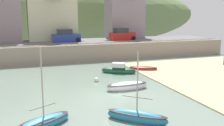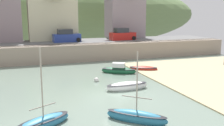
{
  "view_description": "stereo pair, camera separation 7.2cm",
  "coord_description": "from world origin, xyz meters",
  "px_view_note": "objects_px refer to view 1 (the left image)",
  "views": [
    {
      "loc": [
        -7.54,
        -19.59,
        6.75
      ],
      "look_at": [
        0.58,
        3.72,
        2.06
      ],
      "focal_mm": 42.44,
      "sensor_mm": 36.0,
      "label": 1
    },
    {
      "loc": [
        -7.47,
        -19.61,
        6.75
      ],
      "look_at": [
        0.58,
        3.72,
        2.06
      ],
      "focal_mm": 42.44,
      "sensor_mm": 36.0,
      "label": 2
    }
  ],
  "objects_px": {
    "sailboat_nearest_shore": "(119,70)",
    "sailboat_tall_mast": "(44,122)",
    "waterfront_building_right": "(124,11)",
    "rowboat_small_beached": "(127,86)",
    "parked_car_end_of_row": "(122,35)",
    "waterfront_building_centre": "(51,13)",
    "parked_car_by_wall": "(66,37)",
    "motorboat_with_cabin": "(143,68)",
    "fishing_boat_green": "(137,117)",
    "mooring_buoy": "(96,80)"
  },
  "relations": [
    {
      "from": "motorboat_with_cabin",
      "to": "parked_car_by_wall",
      "type": "height_order",
      "value": "parked_car_by_wall"
    },
    {
      "from": "waterfront_building_right",
      "to": "sailboat_tall_mast",
      "type": "relative_size",
      "value": 1.83
    },
    {
      "from": "waterfront_building_right",
      "to": "rowboat_small_beached",
      "type": "bearing_deg",
      "value": -111.11
    },
    {
      "from": "motorboat_with_cabin",
      "to": "mooring_buoy",
      "type": "bearing_deg",
      "value": -124.76
    },
    {
      "from": "sailboat_nearest_shore",
      "to": "sailboat_tall_mast",
      "type": "height_order",
      "value": "sailboat_tall_mast"
    },
    {
      "from": "waterfront_building_centre",
      "to": "parked_car_by_wall",
      "type": "height_order",
      "value": "waterfront_building_centre"
    },
    {
      "from": "rowboat_small_beached",
      "to": "sailboat_nearest_shore",
      "type": "relative_size",
      "value": 0.99
    },
    {
      "from": "mooring_buoy",
      "to": "parked_car_end_of_row",
      "type": "bearing_deg",
      "value": 60.49
    },
    {
      "from": "parked_car_end_of_row",
      "to": "mooring_buoy",
      "type": "bearing_deg",
      "value": -123.38
    },
    {
      "from": "waterfront_building_right",
      "to": "parked_car_by_wall",
      "type": "distance_m",
      "value": 12.76
    },
    {
      "from": "sailboat_nearest_shore",
      "to": "mooring_buoy",
      "type": "xyz_separation_m",
      "value": [
        -3.44,
        -2.86,
        -0.19
      ]
    },
    {
      "from": "rowboat_small_beached",
      "to": "sailboat_tall_mast",
      "type": "relative_size",
      "value": 0.8
    },
    {
      "from": "mooring_buoy",
      "to": "motorboat_with_cabin",
      "type": "bearing_deg",
      "value": 25.84
    },
    {
      "from": "parked_car_end_of_row",
      "to": "mooring_buoy",
      "type": "xyz_separation_m",
      "value": [
        -8.82,
        -15.58,
        -3.05
      ]
    },
    {
      "from": "fishing_boat_green",
      "to": "rowboat_small_beached",
      "type": "bearing_deg",
      "value": 114.46
    },
    {
      "from": "sailboat_tall_mast",
      "to": "waterfront_building_right",
      "type": "bearing_deg",
      "value": 31.02
    },
    {
      "from": "waterfront_building_centre",
      "to": "rowboat_small_beached",
      "type": "height_order",
      "value": "waterfront_building_centre"
    },
    {
      "from": "parked_car_by_wall",
      "to": "mooring_buoy",
      "type": "distance_m",
      "value": 15.88
    },
    {
      "from": "waterfront_building_right",
      "to": "mooring_buoy",
      "type": "relative_size",
      "value": 18.07
    },
    {
      "from": "sailboat_nearest_shore",
      "to": "fishing_boat_green",
      "type": "xyz_separation_m",
      "value": [
        -3.73,
        -13.21,
        -0.03
      ]
    },
    {
      "from": "sailboat_nearest_shore",
      "to": "mooring_buoy",
      "type": "bearing_deg",
      "value": -108.88
    },
    {
      "from": "waterfront_building_right",
      "to": "waterfront_building_centre",
      "type": "bearing_deg",
      "value": 180.0
    },
    {
      "from": "parked_car_by_wall",
      "to": "waterfront_building_right",
      "type": "bearing_deg",
      "value": 17.19
    },
    {
      "from": "waterfront_building_right",
      "to": "sailboat_tall_mast",
      "type": "bearing_deg",
      "value": -119.96
    },
    {
      "from": "sailboat_tall_mast",
      "to": "sailboat_nearest_shore",
      "type": "bearing_deg",
      "value": 23.22
    },
    {
      "from": "rowboat_small_beached",
      "to": "fishing_boat_green",
      "type": "xyz_separation_m",
      "value": [
        -2.13,
        -6.76,
        0.02
      ]
    },
    {
      "from": "rowboat_small_beached",
      "to": "fishing_boat_green",
      "type": "height_order",
      "value": "fishing_boat_green"
    },
    {
      "from": "parked_car_by_wall",
      "to": "parked_car_end_of_row",
      "type": "bearing_deg",
      "value": -4.52
    },
    {
      "from": "rowboat_small_beached",
      "to": "waterfront_building_right",
      "type": "bearing_deg",
      "value": 67.39
    },
    {
      "from": "motorboat_with_cabin",
      "to": "sailboat_tall_mast",
      "type": "xyz_separation_m",
      "value": [
        -12.63,
        -12.46,
        0.06
      ]
    },
    {
      "from": "rowboat_small_beached",
      "to": "parked_car_end_of_row",
      "type": "bearing_deg",
      "value": 68.49
    },
    {
      "from": "parked_car_end_of_row",
      "to": "motorboat_with_cabin",
      "type": "bearing_deg",
      "value": -103.48
    },
    {
      "from": "waterfront_building_centre",
      "to": "rowboat_small_beached",
      "type": "xyz_separation_m",
      "value": [
        3.71,
        -23.67,
        -6.46
      ]
    },
    {
      "from": "fishing_boat_green",
      "to": "parked_car_end_of_row",
      "type": "height_order",
      "value": "fishing_boat_green"
    },
    {
      "from": "rowboat_small_beached",
      "to": "motorboat_with_cabin",
      "type": "height_order",
      "value": "rowboat_small_beached"
    },
    {
      "from": "sailboat_tall_mast",
      "to": "parked_car_end_of_row",
      "type": "distance_m",
      "value": 28.96
    },
    {
      "from": "sailboat_tall_mast",
      "to": "fishing_boat_green",
      "type": "height_order",
      "value": "sailboat_tall_mast"
    },
    {
      "from": "rowboat_small_beached",
      "to": "mooring_buoy",
      "type": "relative_size",
      "value": 7.84
    },
    {
      "from": "waterfront_building_right",
      "to": "rowboat_small_beached",
      "type": "height_order",
      "value": "waterfront_building_right"
    },
    {
      "from": "parked_car_by_wall",
      "to": "parked_car_end_of_row",
      "type": "distance_m",
      "value": 9.15
    },
    {
      "from": "waterfront_building_centre",
      "to": "parked_car_end_of_row",
      "type": "relative_size",
      "value": 2.03
    },
    {
      "from": "sailboat_nearest_shore",
      "to": "parked_car_end_of_row",
      "type": "distance_m",
      "value": 14.1
    },
    {
      "from": "sailboat_tall_mast",
      "to": "parked_car_end_of_row",
      "type": "xyz_separation_m",
      "value": [
        14.71,
        24.78,
        2.94
      ]
    },
    {
      "from": "waterfront_building_centre",
      "to": "waterfront_building_right",
      "type": "distance_m",
      "value": 12.85
    },
    {
      "from": "motorboat_with_cabin",
      "to": "fishing_boat_green",
      "type": "xyz_separation_m",
      "value": [
        -7.02,
        -13.61,
        0.09
      ]
    },
    {
      "from": "waterfront_building_right",
      "to": "parked_car_end_of_row",
      "type": "bearing_deg",
      "value": -115.63
    },
    {
      "from": "sailboat_nearest_shore",
      "to": "rowboat_small_beached",
      "type": "bearing_deg",
      "value": -72.58
    },
    {
      "from": "waterfront_building_right",
      "to": "motorboat_with_cabin",
      "type": "height_order",
      "value": "waterfront_building_right"
    },
    {
      "from": "waterfront_building_right",
      "to": "mooring_buoy",
      "type": "bearing_deg",
      "value": -118.67
    },
    {
      "from": "waterfront_building_right",
      "to": "fishing_boat_green",
      "type": "relative_size",
      "value": 1.96
    }
  ]
}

